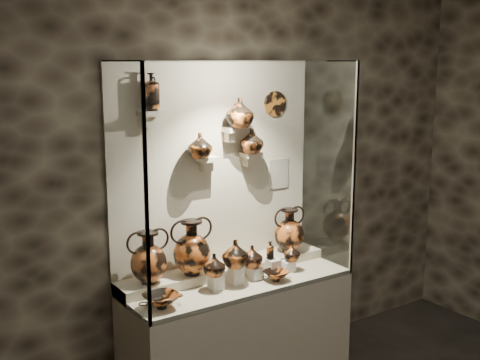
% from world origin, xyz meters
% --- Properties ---
extents(wall_back, '(5.00, 0.02, 3.20)m').
position_xyz_m(wall_back, '(0.00, 2.50, 1.60)').
color(wall_back, black).
rests_on(wall_back, ground).
extents(plinth, '(1.70, 0.60, 0.80)m').
position_xyz_m(plinth, '(0.00, 2.18, 0.40)').
color(plinth, beige).
rests_on(plinth, floor).
extents(front_tier, '(1.68, 0.58, 0.03)m').
position_xyz_m(front_tier, '(0.00, 2.18, 0.82)').
color(front_tier, '#C0B395').
rests_on(front_tier, plinth).
extents(rear_tier, '(1.70, 0.25, 0.10)m').
position_xyz_m(rear_tier, '(0.00, 2.35, 0.85)').
color(rear_tier, '#C0B395').
rests_on(rear_tier, plinth).
extents(back_panel, '(1.70, 0.03, 1.60)m').
position_xyz_m(back_panel, '(0.00, 2.50, 1.60)').
color(back_panel, beige).
rests_on(back_panel, plinth).
extents(glass_front, '(1.70, 0.01, 1.60)m').
position_xyz_m(glass_front, '(0.00, 1.88, 1.60)').
color(glass_front, white).
rests_on(glass_front, plinth).
extents(glass_left, '(0.01, 0.60, 1.60)m').
position_xyz_m(glass_left, '(-0.85, 2.18, 1.60)').
color(glass_left, white).
rests_on(glass_left, plinth).
extents(glass_right, '(0.01, 0.60, 1.60)m').
position_xyz_m(glass_right, '(0.85, 2.18, 1.60)').
color(glass_right, white).
rests_on(glass_right, plinth).
extents(glass_top, '(1.70, 0.60, 0.01)m').
position_xyz_m(glass_top, '(0.00, 2.18, 2.40)').
color(glass_top, white).
rests_on(glass_top, back_panel).
extents(frame_post_left, '(0.02, 0.02, 1.60)m').
position_xyz_m(frame_post_left, '(-0.84, 1.89, 1.60)').
color(frame_post_left, gray).
rests_on(frame_post_left, plinth).
extents(frame_post_right, '(0.02, 0.02, 1.60)m').
position_xyz_m(frame_post_right, '(0.84, 1.89, 1.60)').
color(frame_post_right, gray).
rests_on(frame_post_right, plinth).
extents(pedestal_a, '(0.09, 0.09, 0.10)m').
position_xyz_m(pedestal_a, '(-0.22, 2.13, 0.88)').
color(pedestal_a, silver).
rests_on(pedestal_a, front_tier).
extents(pedestal_b, '(0.09, 0.09, 0.13)m').
position_xyz_m(pedestal_b, '(-0.05, 2.13, 0.90)').
color(pedestal_b, silver).
rests_on(pedestal_b, front_tier).
extents(pedestal_c, '(0.09, 0.09, 0.09)m').
position_xyz_m(pedestal_c, '(0.12, 2.13, 0.88)').
color(pedestal_c, silver).
rests_on(pedestal_c, front_tier).
extents(pedestal_d, '(0.09, 0.09, 0.12)m').
position_xyz_m(pedestal_d, '(0.28, 2.13, 0.89)').
color(pedestal_d, silver).
rests_on(pedestal_d, front_tier).
extents(pedestal_e, '(0.09, 0.09, 0.08)m').
position_xyz_m(pedestal_e, '(0.42, 2.13, 0.87)').
color(pedestal_e, silver).
rests_on(pedestal_e, front_tier).
extents(bracket_ul, '(0.14, 0.12, 0.04)m').
position_xyz_m(bracket_ul, '(-0.55, 2.42, 2.05)').
color(bracket_ul, beige).
rests_on(bracket_ul, back_panel).
extents(bracket_ca, '(0.14, 0.12, 0.04)m').
position_xyz_m(bracket_ca, '(-0.10, 2.42, 1.70)').
color(bracket_ca, beige).
rests_on(bracket_ca, back_panel).
extents(bracket_cb, '(0.10, 0.12, 0.04)m').
position_xyz_m(bracket_cb, '(0.10, 2.42, 1.90)').
color(bracket_cb, beige).
rests_on(bracket_cb, back_panel).
extents(bracket_cc, '(0.14, 0.12, 0.04)m').
position_xyz_m(bracket_cc, '(0.28, 2.42, 1.70)').
color(bracket_cc, beige).
rests_on(bracket_cc, back_panel).
extents(amphora_left, '(0.37, 0.37, 0.37)m').
position_xyz_m(amphora_left, '(-0.63, 2.32, 1.08)').
color(amphora_left, '#B45622').
rests_on(amphora_left, rear_tier).
extents(amphora_mid, '(0.41, 0.41, 0.40)m').
position_xyz_m(amphora_mid, '(-0.31, 2.31, 1.10)').
color(amphora_mid, '#BC5821').
rests_on(amphora_mid, rear_tier).
extents(amphora_right, '(0.31, 0.31, 0.35)m').
position_xyz_m(amphora_right, '(0.59, 2.33, 1.08)').
color(amphora_right, '#B45622').
rests_on(amphora_right, rear_tier).
extents(jug_a, '(0.18, 0.18, 0.16)m').
position_xyz_m(jug_a, '(-0.24, 2.11, 1.01)').
color(jug_a, '#B45622').
rests_on(jug_a, pedestal_a).
extents(jug_b, '(0.23, 0.23, 0.20)m').
position_xyz_m(jug_b, '(-0.07, 2.11, 1.06)').
color(jug_b, '#BC5821').
rests_on(jug_b, pedestal_b).
extents(jug_c, '(0.18, 0.18, 0.16)m').
position_xyz_m(jug_c, '(0.10, 2.15, 1.00)').
color(jug_c, '#B45622').
rests_on(jug_c, pedestal_c).
extents(jug_e, '(0.14, 0.14, 0.13)m').
position_xyz_m(jug_e, '(0.45, 2.11, 0.98)').
color(jug_e, '#B45622').
rests_on(jug_e, pedestal_e).
extents(lekythos_small, '(0.08, 0.08, 0.15)m').
position_xyz_m(lekythos_small, '(0.26, 2.15, 1.03)').
color(lekythos_small, '#BC5821').
rests_on(lekythos_small, pedestal_d).
extents(kylix_left, '(0.30, 0.25, 0.12)m').
position_xyz_m(kylix_left, '(-0.69, 2.04, 0.89)').
color(kylix_left, '#BC5821').
rests_on(kylix_left, front_tier).
extents(kylix_right, '(0.26, 0.23, 0.09)m').
position_xyz_m(kylix_right, '(0.22, 2.02, 0.88)').
color(kylix_right, '#B45622').
rests_on(kylix_right, front_tier).
extents(lekythos_tall, '(0.12, 0.12, 0.29)m').
position_xyz_m(lekythos_tall, '(-0.53, 2.41, 2.21)').
color(lekythos_tall, '#B45622').
rests_on(lekythos_tall, bracket_ul).
extents(ovoid_vase_a, '(0.22, 0.22, 0.18)m').
position_xyz_m(ovoid_vase_a, '(-0.19, 2.38, 1.81)').
color(ovoid_vase_a, '#BC5821').
rests_on(ovoid_vase_a, bracket_ca).
extents(ovoid_vase_b, '(0.21, 0.21, 0.22)m').
position_xyz_m(ovoid_vase_b, '(0.14, 2.37, 2.03)').
color(ovoid_vase_b, '#BC5821').
rests_on(ovoid_vase_b, bracket_cb).
extents(ovoid_vase_c, '(0.23, 0.23, 0.19)m').
position_xyz_m(ovoid_vase_c, '(0.26, 2.38, 1.81)').
color(ovoid_vase_c, '#BC5821').
rests_on(ovoid_vase_c, bracket_cc).
extents(wall_plate, '(0.20, 0.02, 0.20)m').
position_xyz_m(wall_plate, '(0.54, 2.47, 2.07)').
color(wall_plate, '#BE6D25').
rests_on(wall_plate, back_panel).
extents(info_placard, '(0.18, 0.01, 0.24)m').
position_xyz_m(info_placard, '(0.59, 2.47, 1.51)').
color(info_placard, beige).
rests_on(info_placard, back_panel).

